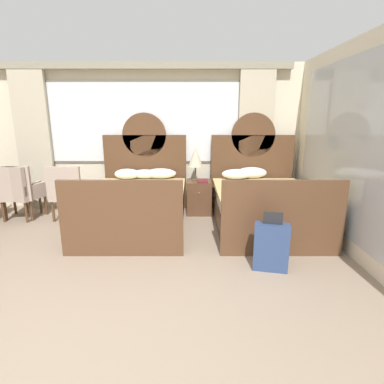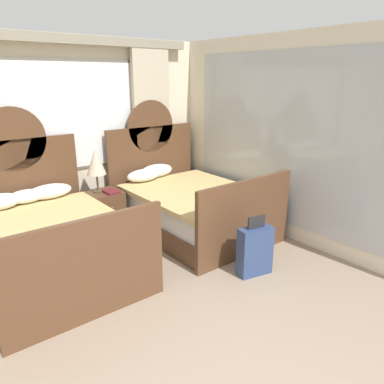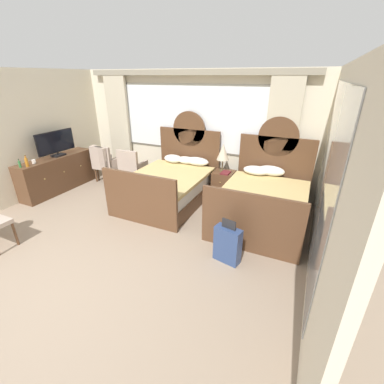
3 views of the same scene
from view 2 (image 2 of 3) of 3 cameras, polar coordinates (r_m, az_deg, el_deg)
The scene contains 8 objects.
wall_back_window at distance 5.27m, azimuth -26.46°, elevation 7.67°, with size 5.85×0.22×2.70m.
wall_right_mirror at distance 4.97m, azimuth 16.86°, elevation 7.34°, with size 0.08×4.70×2.70m.
bed_near_window at distance 4.50m, azimuth -21.30°, elevation -7.18°, with size 1.55×2.16×1.81m.
bed_near_mirror at distance 5.35m, azimuth -0.40°, elevation -2.02°, with size 1.55×2.16×1.81m.
nightstand_between_beds at distance 5.42m, azimuth -13.23°, elevation -3.03°, with size 0.45×0.47×0.61m.
table_lamp_on_nightstand at distance 5.24m, azimuth -14.66°, elevation 4.48°, with size 0.27×0.27×0.61m.
book_on_nightstand at distance 5.27m, azimuth -12.42°, elevation 0.09°, with size 0.18×0.26×0.03m.
suitcase_on_floor at distance 4.26m, azimuth 9.68°, elevation -8.94°, with size 0.42×0.25×0.70m.
Camera 2 is at (-1.08, -1.01, 2.16)m, focal length 34.49 mm.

